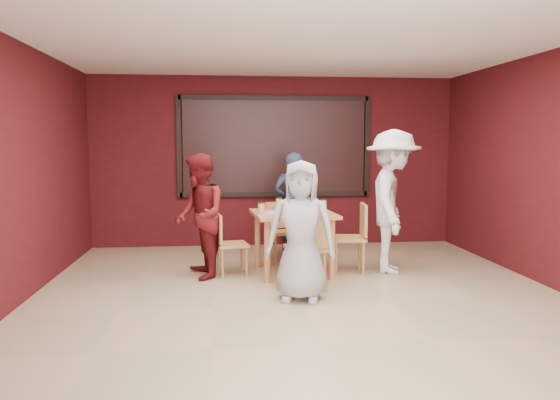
{
  "coord_description": "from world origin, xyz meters",
  "views": [
    {
      "loc": [
        -0.84,
        -5.55,
        1.71
      ],
      "look_at": [
        -0.12,
        1.44,
        0.97
      ],
      "focal_mm": 35.0,
      "sensor_mm": 36.0,
      "label": 1
    }
  ],
  "objects": [
    {
      "name": "window_blinds",
      "position": [
        0.0,
        3.45,
        1.65
      ],
      "size": [
        3.0,
        0.02,
        1.5
      ],
      "primitive_type": "cube",
      "color": "black"
    },
    {
      "name": "floor",
      "position": [
        0.0,
        0.0,
        0.0
      ],
      "size": [
        7.0,
        7.0,
        0.0
      ],
      "primitive_type": "plane",
      "color": "tan",
      "rests_on": "ground"
    },
    {
      "name": "diner_front",
      "position": [
        -0.02,
        0.22,
        0.76
      ],
      "size": [
        0.84,
        0.65,
        1.53
      ],
      "primitive_type": "imported",
      "rotation": [
        0.0,
        0.0,
        -0.24
      ],
      "color": "#ADADAD",
      "rests_on": "floor"
    },
    {
      "name": "chair_right",
      "position": [
        0.87,
        1.44,
        0.52
      ],
      "size": [
        0.48,
        0.48,
        0.91
      ],
      "color": "tan",
      "rests_on": "floor"
    },
    {
      "name": "diner_left",
      "position": [
        -1.15,
        1.33,
        0.79
      ],
      "size": [
        0.73,
        0.87,
        1.58
      ],
      "primitive_type": "imported",
      "rotation": [
        0.0,
        0.0,
        -1.38
      ],
      "color": "maroon",
      "rests_on": "floor"
    },
    {
      "name": "chair_back",
      "position": [
        -0.02,
        2.3,
        0.48
      ],
      "size": [
        0.49,
        0.49,
        0.84
      ],
      "color": "tan",
      "rests_on": "floor"
    },
    {
      "name": "diner_back",
      "position": [
        0.19,
        2.55,
        0.79
      ],
      "size": [
        0.63,
        0.47,
        1.57
      ],
      "primitive_type": "imported",
      "rotation": [
        0.0,
        0.0,
        2.97
      ],
      "color": "#2E3452",
      "rests_on": "floor"
    },
    {
      "name": "chair_left",
      "position": [
        -0.81,
        1.44,
        0.45
      ],
      "size": [
        0.45,
        0.45,
        0.8
      ],
      "color": "tan",
      "rests_on": "floor"
    },
    {
      "name": "dining_table",
      "position": [
        0.05,
        1.44,
        0.71
      ],
      "size": [
        1.11,
        1.11,
        0.96
      ],
      "color": "#DD895A",
      "rests_on": "floor"
    },
    {
      "name": "chair_front",
      "position": [
        0.12,
        0.68,
        0.53
      ],
      "size": [
        0.5,
        0.5,
        0.94
      ],
      "color": "tan",
      "rests_on": "floor"
    },
    {
      "name": "diner_right",
      "position": [
        1.37,
        1.4,
        0.94
      ],
      "size": [
        1.03,
        1.37,
        1.89
      ],
      "primitive_type": "imported",
      "rotation": [
        0.0,
        0.0,
        1.27
      ],
      "color": "white",
      "rests_on": "floor"
    }
  ]
}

